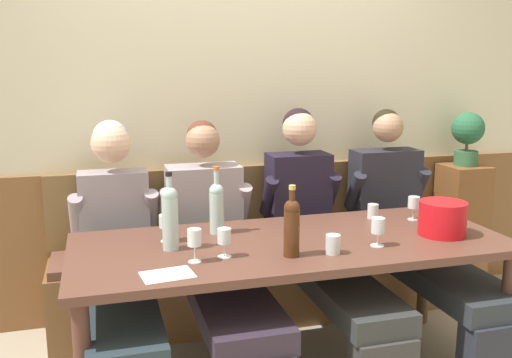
# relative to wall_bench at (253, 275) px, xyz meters

# --- Properties ---
(room_wall_back) EXTENTS (6.80, 0.08, 2.80)m
(room_wall_back) POSITION_rel_wall_bench_xyz_m (0.00, 0.26, 1.12)
(room_wall_back) COLOR beige
(room_wall_back) RESTS_ON ground
(wood_wainscot_panel) EXTENTS (6.80, 0.03, 0.94)m
(wood_wainscot_panel) POSITION_rel_wall_bench_xyz_m (0.00, 0.21, 0.19)
(wood_wainscot_panel) COLOR brown
(wood_wainscot_panel) RESTS_ON ground
(wall_bench) EXTENTS (2.42, 0.42, 0.94)m
(wall_bench) POSITION_rel_wall_bench_xyz_m (0.00, 0.00, 0.00)
(wall_bench) COLOR brown
(wall_bench) RESTS_ON ground
(dining_table) EXTENTS (2.12, 0.86, 0.72)m
(dining_table) POSITION_rel_wall_bench_xyz_m (0.00, -0.71, 0.37)
(dining_table) COLOR brown
(dining_table) RESTS_ON ground
(person_center_left_seat) EXTENTS (0.48, 1.31, 1.27)m
(person_center_left_seat) POSITION_rel_wall_bench_xyz_m (-0.82, -0.39, 0.34)
(person_center_left_seat) COLOR #2C2C3A
(person_center_left_seat) RESTS_ON ground
(person_left_seat) EXTENTS (0.53, 1.31, 1.25)m
(person_left_seat) POSITION_rel_wall_bench_xyz_m (-0.31, -0.38, 0.32)
(person_left_seat) COLOR #262F30
(person_left_seat) RESTS_ON ground
(person_center_right_seat) EXTENTS (0.48, 1.30, 1.31)m
(person_center_right_seat) POSITION_rel_wall_bench_xyz_m (0.28, -0.36, 0.36)
(person_center_right_seat) COLOR #373535
(person_center_right_seat) RESTS_ON ground
(person_right_seat) EXTENTS (0.53, 1.30, 1.29)m
(person_right_seat) POSITION_rel_wall_bench_xyz_m (0.88, -0.39, 0.33)
(person_right_seat) COLOR #272A34
(person_right_seat) RESTS_ON ground
(ice_bucket) EXTENTS (0.23, 0.23, 0.17)m
(ice_bucket) POSITION_rel_wall_bench_xyz_m (0.76, -0.83, 0.53)
(ice_bucket) COLOR red
(ice_bucket) RESTS_ON dining_table
(wine_bottle_green_tall) EXTENTS (0.07, 0.07, 0.35)m
(wine_bottle_green_tall) POSITION_rel_wall_bench_xyz_m (-0.33, -0.49, 0.58)
(wine_bottle_green_tall) COLOR #ACCCC7
(wine_bottle_green_tall) RESTS_ON dining_table
(wine_bottle_clear_water) EXTENTS (0.08, 0.08, 0.37)m
(wine_bottle_clear_water) POSITION_rel_wall_bench_xyz_m (-0.59, -0.68, 0.60)
(wine_bottle_clear_water) COLOR #ACC7C1
(wine_bottle_clear_water) RESTS_ON dining_table
(wine_bottle_amber_mid) EXTENTS (0.07, 0.07, 0.33)m
(wine_bottle_amber_mid) POSITION_rel_wall_bench_xyz_m (-0.08, -0.92, 0.58)
(wine_bottle_amber_mid) COLOR #492611
(wine_bottle_amber_mid) RESTS_ON dining_table
(wine_glass_near_bucket) EXTENTS (0.06, 0.06, 0.13)m
(wine_glass_near_bucket) POSITION_rel_wall_bench_xyz_m (-0.37, -0.86, 0.53)
(wine_glass_near_bucket) COLOR silver
(wine_glass_near_bucket) RESTS_ON dining_table
(wine_glass_center_rear) EXTENTS (0.07, 0.07, 0.14)m
(wine_glass_center_rear) POSITION_rel_wall_bench_xyz_m (0.36, -0.90, 0.54)
(wine_glass_center_rear) COLOR silver
(wine_glass_center_rear) RESTS_ON dining_table
(wine_glass_left_end) EXTENTS (0.06, 0.06, 0.13)m
(wine_glass_left_end) POSITION_rel_wall_bench_xyz_m (0.77, -0.54, 0.54)
(wine_glass_left_end) COLOR silver
(wine_glass_left_end) RESTS_ON dining_table
(wine_glass_by_bottle) EXTENTS (0.06, 0.06, 0.15)m
(wine_glass_by_bottle) POSITION_rel_wall_bench_xyz_m (-0.51, -0.88, 0.54)
(wine_glass_by_bottle) COLOR silver
(wine_glass_by_bottle) RESTS_ON dining_table
(wine_glass_mid_left) EXTENTS (0.08, 0.08, 0.13)m
(wine_glass_mid_left) POSITION_rel_wall_bench_xyz_m (-0.59, -0.56, 0.54)
(wine_glass_mid_left) COLOR silver
(wine_glass_mid_left) RESTS_ON dining_table
(water_tumbler_right) EXTENTS (0.06, 0.06, 0.08)m
(water_tumbler_right) POSITION_rel_wall_bench_xyz_m (0.57, -0.45, 0.48)
(water_tumbler_right) COLOR silver
(water_tumbler_right) RESTS_ON dining_table
(water_tumbler_left) EXTENTS (0.07, 0.07, 0.09)m
(water_tumbler_left) POSITION_rel_wall_bench_xyz_m (0.12, -0.94, 0.49)
(water_tumbler_left) COLOR silver
(water_tumbler_left) RESTS_ON dining_table
(tasting_sheet_left_guest) EXTENTS (0.23, 0.18, 0.00)m
(tasting_sheet_left_guest) POSITION_rel_wall_bench_xyz_m (-0.64, -1.00, 0.44)
(tasting_sheet_left_guest) COLOR white
(tasting_sheet_left_guest) RESTS_ON dining_table
(corner_pedestal) EXTENTS (0.28, 0.28, 0.89)m
(corner_pedestal) POSITION_rel_wall_bench_xyz_m (1.51, 0.03, 0.17)
(corner_pedestal) COLOR brown
(corner_pedestal) RESTS_ON ground
(potted_plant) EXTENTS (0.22, 0.22, 0.36)m
(potted_plant) POSITION_rel_wall_bench_xyz_m (1.51, 0.03, 0.83)
(potted_plant) COLOR #32603C
(potted_plant) RESTS_ON corner_pedestal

